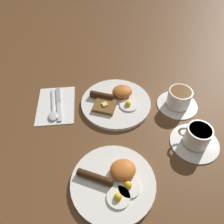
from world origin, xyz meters
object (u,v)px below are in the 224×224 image
(teacup_far, at_px, (196,138))
(knife, at_px, (59,102))
(spoon, at_px, (53,112))
(breakfast_plate_near, at_px, (116,101))
(breakfast_plate_far, at_px, (114,181))
(teacup_near, at_px, (179,99))

(teacup_far, bearing_deg, knife, -31.11)
(teacup_far, xyz_separation_m, spoon, (0.49, -0.22, -0.02))
(knife, bearing_deg, breakfast_plate_near, 77.58)
(spoon, bearing_deg, breakfast_plate_far, 28.05)
(breakfast_plate_near, relative_size, knife, 1.49)
(breakfast_plate_far, height_order, spoon, breakfast_plate_far)
(breakfast_plate_near, distance_m, knife, 0.23)
(teacup_near, relative_size, knife, 0.86)
(knife, height_order, spoon, spoon)
(breakfast_plate_far, relative_size, knife, 1.36)
(breakfast_plate_far, xyz_separation_m, teacup_near, (-0.31, -0.28, 0.02))
(breakfast_plate_near, bearing_deg, knife, -10.53)
(teacup_near, height_order, spoon, teacup_near)
(breakfast_plate_near, relative_size, teacup_far, 1.66)
(teacup_far, bearing_deg, breakfast_plate_near, -45.42)
(knife, xyz_separation_m, spoon, (0.02, 0.06, 0.00))
(breakfast_plate_far, height_order, teacup_far, teacup_far)
(breakfast_plate_near, height_order, teacup_far, teacup_far)
(breakfast_plate_near, relative_size, breakfast_plate_far, 1.09)
(breakfast_plate_far, bearing_deg, spoon, -59.78)
(teacup_near, bearing_deg, teacup_far, 86.97)
(teacup_near, xyz_separation_m, teacup_far, (0.01, 0.19, -0.00))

